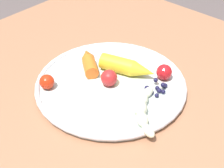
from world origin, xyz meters
TOP-DOWN VIEW (x-y plane):
  - dining_table at (0.00, 0.00)m, footprint 0.99×0.91m
  - plate at (-0.00, 0.03)m, footprint 0.36×0.36m
  - banana at (-0.12, 0.06)m, footprint 0.10×0.13m
  - carrot_orange at (0.09, 0.02)m, footprint 0.10×0.09m
  - carrot_yellow at (-0.00, -0.02)m, footprint 0.14×0.08m
  - blueberry_pile at (-0.10, -0.02)m, footprint 0.05×0.05m
  - tomato_near at (0.10, 0.14)m, footprint 0.03×0.03m
  - tomato_mid at (0.00, 0.04)m, footprint 0.04×0.04m
  - tomato_far at (-0.08, -0.07)m, footprint 0.04×0.04m

SIDE VIEW (x-z plane):
  - dining_table at x=0.00m, z-range 0.27..0.97m
  - plate at x=0.00m, z-range 0.70..0.72m
  - blueberry_pile at x=-0.10m, z-range 0.71..0.73m
  - banana at x=-0.12m, z-range 0.71..0.74m
  - carrot_orange at x=0.09m, z-range 0.71..0.75m
  - tomato_near at x=0.10m, z-range 0.71..0.75m
  - tomato_far at x=-0.08m, z-range 0.71..0.75m
  - tomato_mid at x=0.00m, z-range 0.71..0.75m
  - carrot_yellow at x=0.00m, z-range 0.71..0.75m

